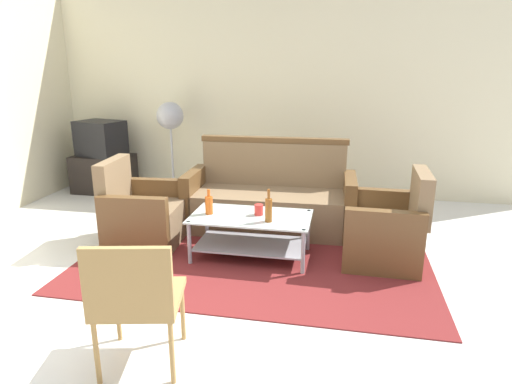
# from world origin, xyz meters

# --- Properties ---
(ground_plane) EXTENTS (14.00, 14.00, 0.00)m
(ground_plane) POSITION_xyz_m (0.00, 0.00, 0.00)
(ground_plane) COLOR white
(wall_back) EXTENTS (6.52, 0.12, 2.80)m
(wall_back) POSITION_xyz_m (0.00, 3.06, 1.40)
(wall_back) COLOR beige
(wall_back) RESTS_ON ground
(rug) EXTENTS (3.17, 2.24, 0.01)m
(rug) POSITION_xyz_m (0.02, 0.83, 0.01)
(rug) COLOR maroon
(rug) RESTS_ON ground
(couch) EXTENTS (1.82, 0.78, 0.96)m
(couch) POSITION_xyz_m (0.02, 1.56, 0.32)
(couch) COLOR #7F6647
(couch) RESTS_ON rug
(armchair_left) EXTENTS (0.75, 0.81, 0.85)m
(armchair_left) POSITION_xyz_m (-1.15, 0.88, 0.29)
(armchair_left) COLOR #7F6647
(armchair_left) RESTS_ON rug
(armchair_right) EXTENTS (0.72, 0.78, 0.85)m
(armchair_right) POSITION_xyz_m (1.19, 0.93, 0.29)
(armchair_right) COLOR #7F6647
(armchair_right) RESTS_ON rug
(coffee_table) EXTENTS (1.10, 0.60, 0.40)m
(coffee_table) POSITION_xyz_m (-0.03, 0.76, 0.27)
(coffee_table) COLOR silver
(coffee_table) RESTS_ON rug
(bottle_orange) EXTENTS (0.07, 0.07, 0.24)m
(bottle_orange) POSITION_xyz_m (-0.42, 0.74, 0.50)
(bottle_orange) COLOR #D85919
(bottle_orange) RESTS_ON coffee_table
(bottle_brown) EXTENTS (0.06, 0.06, 0.30)m
(bottle_brown) POSITION_xyz_m (0.16, 0.64, 0.52)
(bottle_brown) COLOR brown
(bottle_brown) RESTS_ON coffee_table
(cup) EXTENTS (0.08, 0.08, 0.10)m
(cup) POSITION_xyz_m (0.04, 0.80, 0.46)
(cup) COLOR red
(cup) RESTS_ON coffee_table
(tv_stand) EXTENTS (0.80, 0.50, 0.52)m
(tv_stand) POSITION_xyz_m (-2.52, 2.55, 0.26)
(tv_stand) COLOR black
(tv_stand) RESTS_ON ground
(television) EXTENTS (0.70, 0.58, 0.48)m
(television) POSITION_xyz_m (-2.52, 2.55, 0.76)
(television) COLOR black
(television) RESTS_ON tv_stand
(pedestal_fan) EXTENTS (0.36, 0.36, 1.27)m
(pedestal_fan) POSITION_xyz_m (-1.51, 2.60, 1.01)
(pedestal_fan) COLOR #2D2D33
(pedestal_fan) RESTS_ON ground
(wicker_chair) EXTENTS (0.57, 0.57, 0.84)m
(wicker_chair) POSITION_xyz_m (-0.34, -0.93, 0.49)
(wicker_chair) COLOR #AD844C
(wicker_chair) RESTS_ON ground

